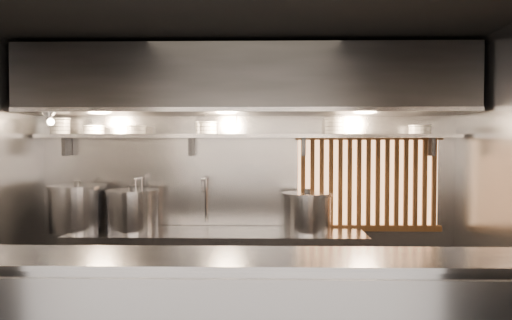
{
  "coord_description": "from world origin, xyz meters",
  "views": [
    {
      "loc": [
        0.21,
        -3.93,
        1.81
      ],
      "look_at": [
        0.11,
        0.55,
        1.65
      ],
      "focal_mm": 35.0,
      "sensor_mm": 36.0,
      "label": 1
    }
  ],
  "objects_px": {
    "pendant_bulb": "(237,128)",
    "stock_pot_left": "(77,208)",
    "heat_lamp": "(49,116)",
    "stock_pot_mid": "(132,210)",
    "stock_pot_right": "(307,212)"
  },
  "relations": [
    {
      "from": "pendant_bulb",
      "to": "stock_pot_left",
      "type": "xyz_separation_m",
      "value": [
        -1.65,
        -0.04,
        -0.82
      ]
    },
    {
      "from": "heat_lamp",
      "to": "pendant_bulb",
      "type": "height_order",
      "value": "heat_lamp"
    },
    {
      "from": "stock_pot_left",
      "to": "stock_pot_mid",
      "type": "height_order",
      "value": "stock_pot_left"
    },
    {
      "from": "stock_pot_right",
      "to": "heat_lamp",
      "type": "bearing_deg",
      "value": -173.79
    },
    {
      "from": "stock_pot_mid",
      "to": "stock_pot_right",
      "type": "xyz_separation_m",
      "value": [
        1.8,
        -0.02,
        -0.01
      ]
    },
    {
      "from": "stock_pot_right",
      "to": "stock_pot_left",
      "type": "bearing_deg",
      "value": 179.07
    },
    {
      "from": "stock_pot_right",
      "to": "pendant_bulb",
      "type": "bearing_deg",
      "value": 174.06
    },
    {
      "from": "heat_lamp",
      "to": "stock_pot_mid",
      "type": "distance_m",
      "value": 1.23
    },
    {
      "from": "pendant_bulb",
      "to": "stock_pot_left",
      "type": "distance_m",
      "value": 1.84
    },
    {
      "from": "heat_lamp",
      "to": "stock_pot_mid",
      "type": "bearing_deg",
      "value": 22.24
    },
    {
      "from": "heat_lamp",
      "to": "stock_pot_mid",
      "type": "xyz_separation_m",
      "value": [
        0.73,
        0.3,
        -0.95
      ]
    },
    {
      "from": "stock_pot_mid",
      "to": "stock_pot_right",
      "type": "height_order",
      "value": "stock_pot_mid"
    },
    {
      "from": "stock_pot_left",
      "to": "stock_pot_mid",
      "type": "xyz_separation_m",
      "value": [
        0.58,
        -0.02,
        -0.02
      ]
    },
    {
      "from": "heat_lamp",
      "to": "stock_pot_left",
      "type": "bearing_deg",
      "value": 64.7
    },
    {
      "from": "stock_pot_right",
      "to": "stock_pot_mid",
      "type": "bearing_deg",
      "value": 179.29
    }
  ]
}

